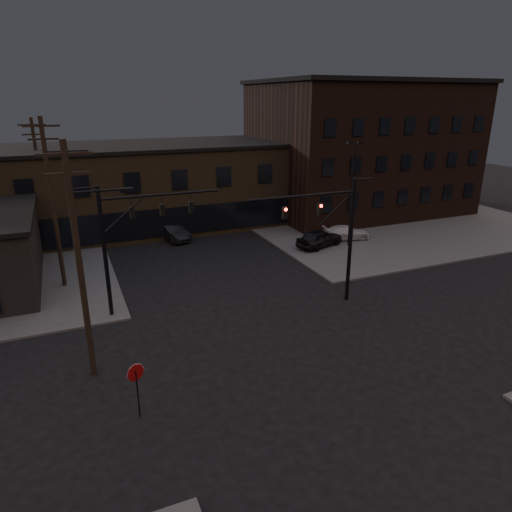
{
  "coord_description": "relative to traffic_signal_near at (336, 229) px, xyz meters",
  "views": [
    {
      "loc": [
        -9.71,
        -18.39,
        12.57
      ],
      "look_at": [
        0.49,
        5.59,
        3.5
      ],
      "focal_mm": 32.0,
      "sensor_mm": 36.0,
      "label": 1
    }
  ],
  "objects": [
    {
      "name": "utility_pole_near",
      "position": [
        -14.79,
        -2.5,
        0.94
      ],
      "size": [
        3.7,
        0.28,
        11.0
      ],
      "color": "black",
      "rests_on": "ground"
    },
    {
      "name": "building_row",
      "position": [
        -5.36,
        23.5,
        -0.93
      ],
      "size": [
        40.0,
        12.0,
        8.0
      ],
      "primitive_type": "cube",
      "color": "#4B3C28",
      "rests_on": "ground"
    },
    {
      "name": "stop_sign",
      "position": [
        -13.36,
        -6.49,
        -3.09
      ],
      "size": [
        0.72,
        0.33,
        2.48
      ],
      "color": "black",
      "rests_on": "ground"
    },
    {
      "name": "traffic_signal_far",
      "position": [
        -12.07,
        3.5,
        0.08
      ],
      "size": [
        7.12,
        0.24,
        8.0
      ],
      "color": "black",
      "rests_on": "ground"
    },
    {
      "name": "car_crossing",
      "position": [
        -6.34,
        17.8,
        -4.14
      ],
      "size": [
        2.89,
        5.06,
        1.58
      ],
      "primitive_type": "imported",
      "rotation": [
        0.0,
        0.0,
        0.27
      ],
      "color": "black",
      "rests_on": "ground"
    },
    {
      "name": "building_right",
      "position": [
        16.64,
        21.5,
        2.07
      ],
      "size": [
        22.0,
        16.0,
        14.0
      ],
      "primitive_type": "cube",
      "color": "black",
      "rests_on": "ground"
    },
    {
      "name": "parked_car_lot_b",
      "position": [
        8.46,
        11.08,
        -4.15
      ],
      "size": [
        4.64,
        2.64,
        1.27
      ],
      "primitive_type": "imported",
      "rotation": [
        0.0,
        0.0,
        1.36
      ],
      "color": "silver",
      "rests_on": "sidewalk_ne"
    },
    {
      "name": "utility_pole_far",
      "position": [
        -16.86,
        21.5,
        0.85
      ],
      "size": [
        2.2,
        0.28,
        11.0
      ],
      "color": "black",
      "rests_on": "ground"
    },
    {
      "name": "lot_light_b",
      "position": [
        13.64,
        14.5,
        0.58
      ],
      "size": [
        1.5,
        0.28,
        9.14
      ],
      "color": "black",
      "rests_on": "ground"
    },
    {
      "name": "parked_car_lot_a",
      "position": [
        5.03,
        10.11,
        -4.0
      ],
      "size": [
        4.95,
        3.21,
        1.57
      ],
      "primitive_type": "imported",
      "rotation": [
        0.0,
        0.0,
        1.89
      ],
      "color": "black",
      "rests_on": "sidewalk_ne"
    },
    {
      "name": "ground",
      "position": [
        -5.36,
        -4.5,
        -4.93
      ],
      "size": [
        140.0,
        140.0,
        0.0
      ],
      "primitive_type": "plane",
      "color": "black",
      "rests_on": "ground"
    },
    {
      "name": "lot_light_a",
      "position": [
        7.64,
        9.5,
        0.58
      ],
      "size": [
        1.5,
        0.28,
        9.14
      ],
      "color": "black",
      "rests_on": "ground"
    },
    {
      "name": "traffic_signal_near",
      "position": [
        0.0,
        0.0,
        0.0
      ],
      "size": [
        7.12,
        0.24,
        8.0
      ],
      "color": "black",
      "rests_on": "ground"
    },
    {
      "name": "utility_pole_mid",
      "position": [
        -15.79,
        9.5,
        1.19
      ],
      "size": [
        3.7,
        0.28,
        11.5
      ],
      "color": "black",
      "rests_on": "ground"
    },
    {
      "name": "sidewalk_ne",
      "position": [
        16.64,
        17.5,
        -4.86
      ],
      "size": [
        30.0,
        30.0,
        0.15
      ],
      "primitive_type": "cube",
      "color": "#474744",
      "rests_on": "ground"
    }
  ]
}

